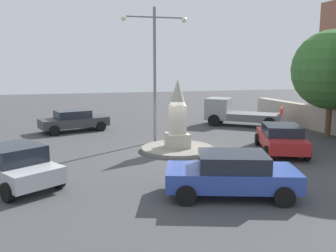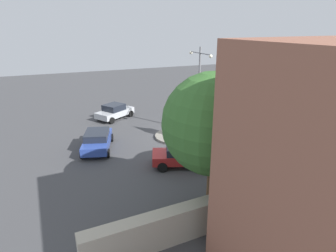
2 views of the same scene
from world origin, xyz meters
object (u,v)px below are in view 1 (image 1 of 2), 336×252
Objects in this scene: car_silver_far_side at (15,165)px; car_dark_grey_near_island at (74,120)px; car_red_parked_right at (281,138)px; monument at (178,117)px; car_blue_passing at (232,173)px; tree_near_wall at (332,70)px; truck_grey_waiting at (235,113)px; streetlamp at (155,62)px.

car_dark_grey_near_island is (-2.11, -10.57, -0.03)m from car_silver_far_side.
car_silver_far_side is at bearing 9.36° from car_red_parked_right.
car_blue_passing is (0.08, 6.56, -0.95)m from monument.
tree_near_wall is at bearing -142.17° from car_blue_passing.
car_blue_passing is at bearing 64.15° from truck_grey_waiting.
monument is 8.61m from car_dark_grey_near_island.
car_silver_far_side is 0.93× the size of car_dark_grey_near_island.
car_red_parked_right is 1.00× the size of car_dark_grey_near_island.
car_blue_passing is 0.73× the size of tree_near_wall.
car_silver_far_side is at bearing 37.08° from truck_grey_waiting.
tree_near_wall is at bearing 158.59° from car_dark_grey_near_island.
car_red_parked_right is 6.58m from tree_near_wall.
truck_grey_waiting is at bearing -99.72° from car_red_parked_right.
truck_grey_waiting reaches higher than car_blue_passing.
truck_grey_waiting is at bearing -149.07° from streetlamp.
monument reaches higher than car_red_parked_right.
car_blue_passing is 0.85× the size of truck_grey_waiting.
monument is at bearing 46.01° from truck_grey_waiting.
car_dark_grey_near_island is 0.73× the size of tree_near_wall.
car_red_parked_right is 8.23m from truck_grey_waiting.
monument is 10.14m from tree_near_wall.
truck_grey_waiting is at bearing -133.99° from monument.
streetlamp is 1.72× the size of car_silver_far_side.
streetlamp is 1.59× the size of car_dark_grey_near_island.
car_silver_far_side is 10.78m from car_dark_grey_near_island.
car_dark_grey_near_island is (4.93, -13.49, -0.03)m from car_blue_passing.
truck_grey_waiting is (-6.83, -4.09, -3.55)m from streetlamp.
car_dark_grey_near_island is at bearing -2.52° from truck_grey_waiting.
car_silver_far_side is 17.89m from tree_near_wall.
monument reaches higher than car_blue_passing.
car_red_parked_right is at bearing 160.88° from monument.
streetlamp is 7.36m from car_dark_grey_near_island.
car_blue_passing is 7.62m from car_silver_far_side.
streetlamp reaches higher than tree_near_wall.
streetlamp reaches higher than truck_grey_waiting.
car_silver_far_side is at bearing 42.62° from streetlamp.
monument is 0.47× the size of streetlamp.
truck_grey_waiting is at bearing -55.94° from tree_near_wall.
car_silver_far_side reaches higher than car_dark_grey_near_island.
car_silver_far_side is 0.67× the size of tree_near_wall.
tree_near_wall is at bearing -173.49° from monument.
car_red_parked_right is at bearing -170.64° from car_silver_far_side.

